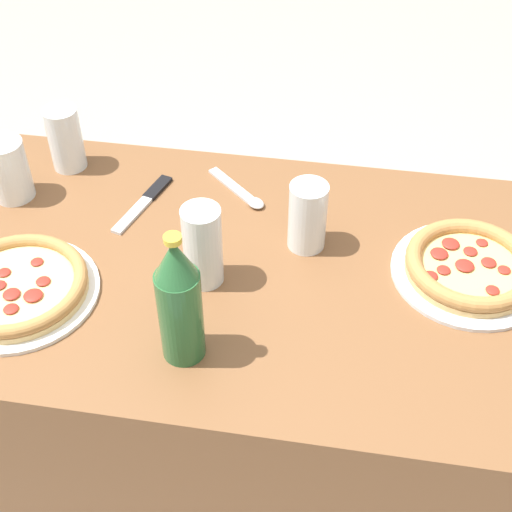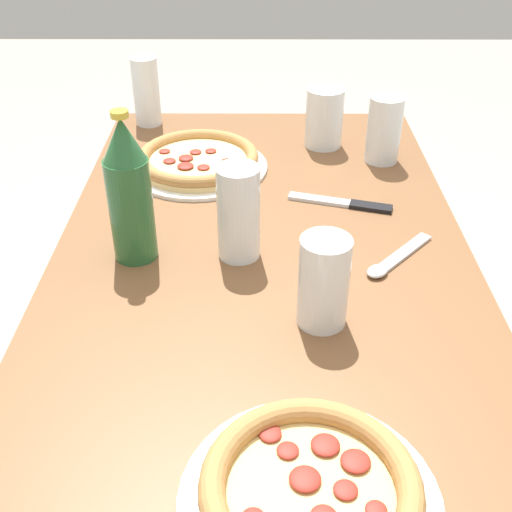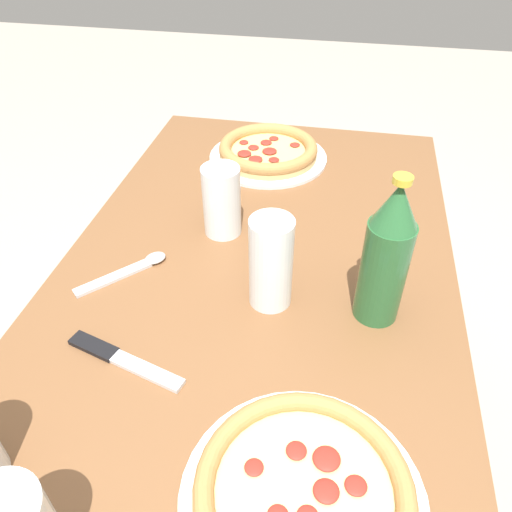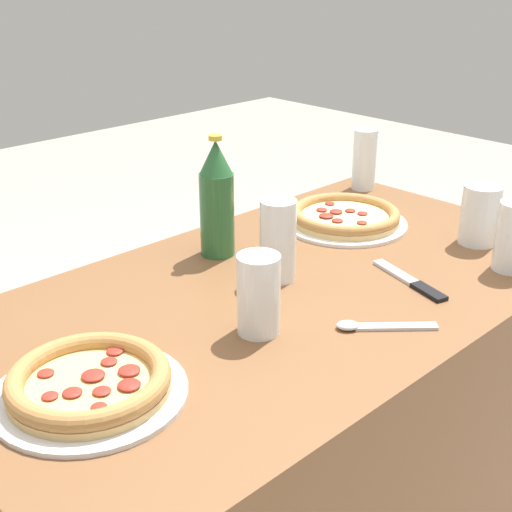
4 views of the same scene
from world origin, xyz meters
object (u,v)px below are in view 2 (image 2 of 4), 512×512
object	(u,v)px
glass_orange_juice	(324,121)
beer_bottle	(129,192)
glass_lemonade	(323,285)
spoon	(392,261)
glass_mango_juice	(384,132)
knife	(345,203)
pizza_salami	(310,491)
pizza_veggie	(198,161)
glass_cola	(239,217)
glass_red_wine	(147,95)

from	to	relation	value
glass_orange_juice	beer_bottle	world-z (taller)	beer_bottle
glass_lemonade	spoon	world-z (taller)	glass_lemonade
glass_mango_juice	spoon	bearing A→B (deg)	173.73
knife	glass_mango_juice	bearing A→B (deg)	-26.75
glass_orange_juice	knife	bearing A→B (deg)	-175.96
pizza_salami	glass_orange_juice	bearing A→B (deg)	-5.58
glass_lemonade	pizza_veggie	bearing A→B (deg)	23.77
glass_cola	glass_red_wine	distance (m)	0.60
glass_lemonade	glass_mango_juice	bearing A→B (deg)	-17.71
glass_red_wine	knife	bearing A→B (deg)	-132.88
knife	beer_bottle	bearing A→B (deg)	114.93
pizza_salami	glass_mango_juice	size ratio (longest dim) A/B	2.01
glass_cola	beer_bottle	bearing A→B (deg)	90.96
glass_mango_juice	glass_orange_juice	xyz separation A→B (m)	(0.08, 0.12, -0.01)
pizza_veggie	pizza_salami	size ratio (longest dim) A/B	1.02
glass_cola	glass_mango_juice	xyz separation A→B (m)	(0.36, -0.29, -0.01)
glass_mango_juice	glass_orange_juice	world-z (taller)	glass_mango_juice
glass_lemonade	beer_bottle	bearing A→B (deg)	60.14
pizza_salami	glass_mango_juice	distance (m)	0.85
pizza_salami	beer_bottle	world-z (taller)	beer_bottle
glass_orange_juice	glass_lemonade	xyz separation A→B (m)	(-0.60, 0.05, 0.01)
glass_cola	glass_lemonade	size ratio (longest dim) A/B	1.15
beer_bottle	spoon	bearing A→B (deg)	-93.20
pizza_veggie	glass_orange_juice	distance (m)	0.29
glass_orange_juice	spoon	distance (m)	0.47
glass_mango_juice	spoon	world-z (taller)	glass_mango_juice
spoon	glass_orange_juice	bearing A→B (deg)	9.13
glass_red_wine	spoon	xyz separation A→B (m)	(-0.58, -0.47, -0.07)
glass_mango_juice	glass_lemonade	bearing A→B (deg)	162.29
glass_cola	glass_red_wine	bearing A→B (deg)	22.29
pizza_salami	glass_cola	world-z (taller)	glass_cola
glass_cola	spoon	xyz separation A→B (m)	(-0.03, -0.25, -0.07)
glass_cola	knife	bearing A→B (deg)	-49.36
glass_orange_juice	spoon	size ratio (longest dim) A/B	0.90
pizza_veggie	knife	xyz separation A→B (m)	(-0.15, -0.28, -0.02)
pizza_veggie	glass_mango_juice	bearing A→B (deg)	-83.48
glass_orange_juice	glass_lemonade	size ratio (longest dim) A/B	0.93
pizza_salami	glass_lemonade	world-z (taller)	glass_lemonade
pizza_veggie	glass_orange_juice	size ratio (longest dim) A/B	2.21
pizza_veggie	glass_red_wine	size ratio (longest dim) A/B	1.81
pizza_veggie	beer_bottle	size ratio (longest dim) A/B	1.13
pizza_veggie	glass_mango_juice	world-z (taller)	glass_mango_juice
pizza_veggie	pizza_salami	bearing A→B (deg)	-167.23
glass_cola	glass_orange_juice	size ratio (longest dim) A/B	1.24
spoon	pizza_salami	bearing A→B (deg)	159.87
glass_cola	glass_mango_juice	distance (m)	0.46
pizza_veggie	knife	size ratio (longest dim) A/B	1.47
glass_orange_juice	knife	xyz separation A→B (m)	(-0.27, -0.02, -0.05)
glass_orange_juice	spoon	xyz separation A→B (m)	(-0.46, -0.07, -0.05)
pizza_veggie	glass_cola	xyz separation A→B (m)	(-0.31, -0.09, 0.05)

